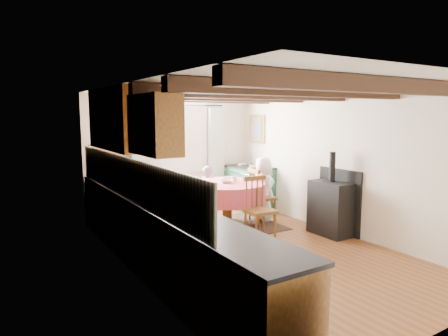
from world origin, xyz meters
TOP-DOWN VIEW (x-y plane):
  - floor at (0.00, 0.00)m, footprint 3.60×5.50m
  - ceiling at (0.00, 0.00)m, footprint 3.60×5.50m
  - wall_back at (0.00, 2.75)m, footprint 3.60×0.00m
  - wall_front at (0.00, -2.75)m, footprint 3.60×0.00m
  - wall_left at (-1.80, 0.00)m, footprint 0.00×5.50m
  - wall_right at (1.80, 0.00)m, footprint 0.00×5.50m
  - beam_a at (0.00, -2.00)m, footprint 3.60×0.16m
  - beam_b at (0.00, -1.00)m, footprint 3.60×0.16m
  - beam_c at (0.00, 0.00)m, footprint 3.60×0.16m
  - beam_d at (0.00, 1.00)m, footprint 3.60×0.16m
  - beam_e at (0.00, 2.00)m, footprint 3.60×0.16m
  - splash_left at (-1.78, 0.30)m, footprint 0.02×4.50m
  - splash_back at (-1.00, 2.73)m, footprint 1.40×0.02m
  - base_cabinet_left at (-1.50, 0.00)m, footprint 0.60×5.30m
  - base_cabinet_back at (-1.05, 2.45)m, footprint 1.30×0.60m
  - worktop_left at (-1.48, 0.00)m, footprint 0.64×5.30m
  - worktop_back at (-1.05, 2.43)m, footprint 1.30×0.64m
  - wall_cabinet_glass at (-1.63, 1.20)m, footprint 0.34×1.80m
  - wall_cabinet_solid at (-1.63, -0.30)m, footprint 0.34×0.90m
  - window_frame at (0.10, 2.73)m, footprint 1.34×0.03m
  - window_pane at (0.10, 2.74)m, footprint 1.20×0.01m
  - curtain_left at (-0.75, 2.65)m, footprint 0.35×0.10m
  - curtain_right at (0.95, 2.65)m, footprint 0.35×0.10m
  - curtain_rod at (0.10, 2.65)m, footprint 2.00×0.03m
  - wall_picture at (1.77, 2.30)m, footprint 0.04×0.50m
  - wall_plate at (1.05, 2.72)m, footprint 0.30×0.02m
  - rug at (0.32, 1.21)m, footprint 1.84×1.43m
  - dining_table at (0.32, 1.21)m, footprint 1.35×1.35m
  - chair_near at (0.42, 0.36)m, footprint 0.47×0.49m
  - chair_left at (-0.41, 1.29)m, footprint 0.43×0.41m
  - chair_right at (1.07, 1.17)m, footprint 0.53×0.51m
  - aga_range at (1.47, 2.14)m, footprint 0.66×1.02m
  - cast_iron_stove at (1.58, -0.05)m, footprint 0.42×0.70m
  - child_far at (0.32, 1.96)m, footprint 0.41×0.31m
  - child_right at (1.17, 1.27)m, footprint 0.45×0.64m
  - bowl_a at (0.31, 1.22)m, footprint 0.31×0.31m
  - bowl_b at (0.48, 1.46)m, footprint 0.22×0.22m
  - cup at (0.50, 1.25)m, footprint 0.15×0.15m
  - canister_tall at (-1.40, 2.44)m, footprint 0.15×0.15m
  - canister_wide at (-1.05, 2.46)m, footprint 0.20×0.20m

SIDE VIEW (x-z plane):
  - floor at x=0.00m, z-range 0.00..0.00m
  - rug at x=0.32m, z-range 0.00..0.01m
  - dining_table at x=0.32m, z-range 0.00..0.82m
  - base_cabinet_left at x=-1.50m, z-range 0.00..0.88m
  - base_cabinet_back at x=-1.05m, z-range 0.00..0.88m
  - chair_left at x=-0.41m, z-range 0.00..0.94m
  - aga_range at x=1.47m, z-range 0.00..0.94m
  - chair_near at x=0.42m, z-range 0.00..1.02m
  - chair_right at x=1.07m, z-range 0.00..1.03m
  - child_far at x=0.32m, z-range 0.00..1.03m
  - child_right at x=1.17m, z-range 0.00..1.22m
  - cast_iron_stove at x=1.58m, z-range 0.00..1.40m
  - bowl_a at x=0.31m, z-range 0.82..0.87m
  - bowl_b at x=0.48m, z-range 0.82..0.88m
  - cup at x=0.50m, z-range 0.82..0.91m
  - worktop_left at x=-1.48m, z-range 0.88..0.92m
  - worktop_back at x=-1.05m, z-range 0.88..0.92m
  - canister_wide at x=-1.05m, z-range 0.92..1.14m
  - canister_tall at x=-1.40m, z-range 0.92..1.18m
  - curtain_left at x=-0.75m, z-range 0.05..2.15m
  - curtain_right at x=0.95m, z-range 0.05..2.15m
  - wall_back at x=0.00m, z-range 0.00..2.40m
  - wall_front at x=0.00m, z-range 0.00..2.40m
  - wall_left at x=-1.80m, z-range 0.00..2.40m
  - wall_right at x=1.80m, z-range 0.00..2.40m
  - splash_left at x=-1.78m, z-range 0.92..1.48m
  - splash_back at x=-1.00m, z-range 0.92..1.48m
  - window_frame at x=0.10m, z-range 0.83..2.37m
  - window_pane at x=0.10m, z-range 0.90..2.30m
  - wall_picture at x=1.77m, z-range 1.40..2.00m
  - wall_plate at x=1.05m, z-range 1.55..1.85m
  - wall_cabinet_solid at x=-1.63m, z-range 1.55..2.25m
  - wall_cabinet_glass at x=-1.63m, z-range 1.50..2.40m
  - curtain_rod at x=0.10m, z-range 2.19..2.22m
  - beam_a at x=0.00m, z-range 2.23..2.39m
  - beam_b at x=0.00m, z-range 2.23..2.39m
  - beam_c at x=0.00m, z-range 2.23..2.39m
  - beam_d at x=0.00m, z-range 2.23..2.39m
  - beam_e at x=0.00m, z-range 2.23..2.39m
  - ceiling at x=0.00m, z-range 2.40..2.40m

